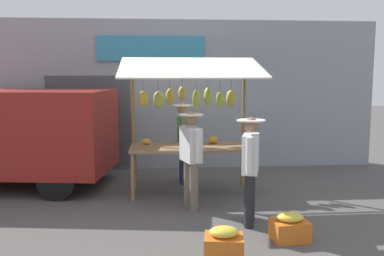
# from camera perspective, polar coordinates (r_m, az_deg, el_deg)

# --- Properties ---
(ground_plane) EXTENTS (40.00, 40.00, 0.00)m
(ground_plane) POSITION_cam_1_polar(r_m,az_deg,el_deg) (7.91, -0.18, -8.74)
(ground_plane) COLOR #514F4C
(street_backdrop) EXTENTS (9.00, 0.30, 3.40)m
(street_backdrop) POSITION_cam_1_polar(r_m,az_deg,el_deg) (9.79, -1.51, 4.47)
(street_backdrop) COLOR #8C939E
(street_backdrop) RESTS_ON ground
(market_stall) EXTENTS (2.50, 1.46, 2.50)m
(market_stall) POSITION_cam_1_polar(r_m,az_deg,el_deg) (7.70, -0.24, 2.61)
(market_stall) COLOR olive
(market_stall) RESTS_ON ground
(vendor_with_sunhat) EXTENTS (0.42, 0.69, 1.61)m
(vendor_with_sunhat) POSITION_cam_1_polar(r_m,az_deg,el_deg) (8.43, -1.24, -1.15)
(vendor_with_sunhat) COLOR navy
(vendor_with_sunhat) RESTS_ON ground
(shopper_with_shopping_bag) EXTENTS (0.41, 0.66, 1.59)m
(shopper_with_shopping_bag) POSITION_cam_1_polar(r_m,az_deg,el_deg) (6.81, -0.15, -3.32)
(shopper_with_shopping_bag) COLOR #726656
(shopper_with_shopping_bag) RESTS_ON ground
(shopper_with_ponytail) EXTENTS (0.41, 0.66, 1.58)m
(shopper_with_ponytail) POSITION_cam_1_polar(r_m,az_deg,el_deg) (6.14, 7.89, -4.65)
(shopper_with_ponytail) COLOR #232328
(shopper_with_ponytail) RESTS_ON ground
(produce_crate_near) EXTENTS (0.50, 0.40, 0.38)m
(produce_crate_near) POSITION_cam_1_polar(r_m,az_deg,el_deg) (5.87, 13.07, -12.99)
(produce_crate_near) COLOR #D1661E
(produce_crate_near) RESTS_ON ground
(produce_crate_side) EXTENTS (0.50, 0.42, 0.44)m
(produce_crate_side) POSITION_cam_1_polar(r_m,az_deg,el_deg) (5.10, 4.32, -15.67)
(produce_crate_side) COLOR #D1661E
(produce_crate_side) RESTS_ON ground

